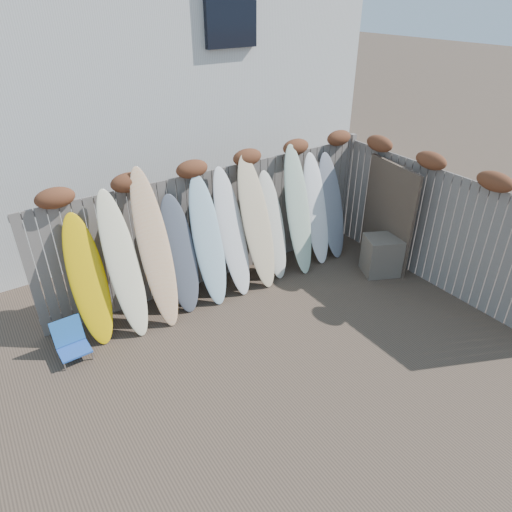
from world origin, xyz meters
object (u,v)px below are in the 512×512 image
wooden_crate (382,255)px  lattice_panel (388,216)px  surfboard_0 (88,281)px  beach_chair (71,341)px

wooden_crate → lattice_panel: bearing=38.7°
lattice_panel → surfboard_0: 5.15m
beach_chair → surfboard_0: 0.86m
lattice_panel → wooden_crate: bearing=-131.9°
lattice_panel → surfboard_0: (-5.07, 0.88, -0.01)m
beach_chair → wooden_crate: 5.29m
wooden_crate → lattice_panel: lattice_panel is taller
wooden_crate → surfboard_0: bearing=166.8°
wooden_crate → surfboard_0: size_ratio=0.36×
beach_chair → wooden_crate: (5.22, -0.86, 0.10)m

